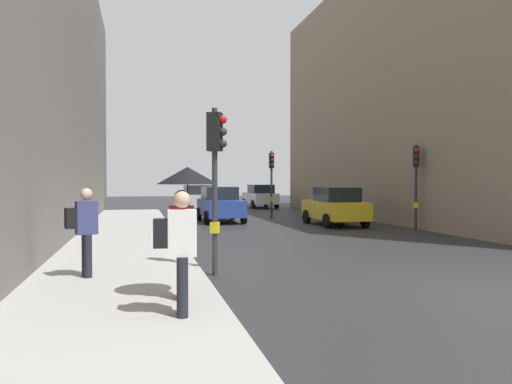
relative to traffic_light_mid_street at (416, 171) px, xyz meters
The scene contains 13 objects.
ground_plane 11.99m from the traffic_light_mid_street, 114.31° to the right, with size 120.00×120.00×0.00m, color #28282B.
sidewalk_kerb 12.83m from the traffic_light_mid_street, 158.15° to the right, with size 3.47×40.00×0.16m, color #A8A5A0.
building_facade_right 9.66m from the traffic_light_mid_street, 43.12° to the left, with size 12.00×26.29×13.58m, color gray.
traffic_light_mid_street is the anchor object (origin of this frame).
traffic_light_near_right 12.64m from the traffic_light_mid_street, 139.73° to the right, with size 0.45×0.35×3.66m.
traffic_light_far_median 9.01m from the traffic_light_mid_street, 117.15° to the left, with size 0.25×0.43×3.70m.
car_yellow_taxi 4.14m from the traffic_light_mid_street, 128.89° to the left, with size 2.05×4.22×1.76m.
car_white_compact 18.98m from the traffic_light_mid_street, 96.59° to the left, with size 2.17×4.28×1.76m.
car_silver_hatchback 17.16m from the traffic_light_mid_street, 115.38° to the left, with size 2.24×4.31×1.76m.
car_blue_van 9.71m from the traffic_light_mid_street, 139.34° to the left, with size 2.09×4.24×1.76m.
pedestrian_with_umbrella 15.23m from the traffic_light_mid_street, 133.92° to the right, with size 1.00×1.00×2.14m.
pedestrian_with_grey_backpack 15.12m from the traffic_light_mid_street, 145.06° to the right, with size 0.65×0.43×1.77m.
pedestrian_with_black_backpack 16.15m from the traffic_light_mid_street, 131.88° to the right, with size 0.62×0.36×1.77m.
Camera 1 is at (-6.48, -8.56, 2.08)m, focal length 35.90 mm.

